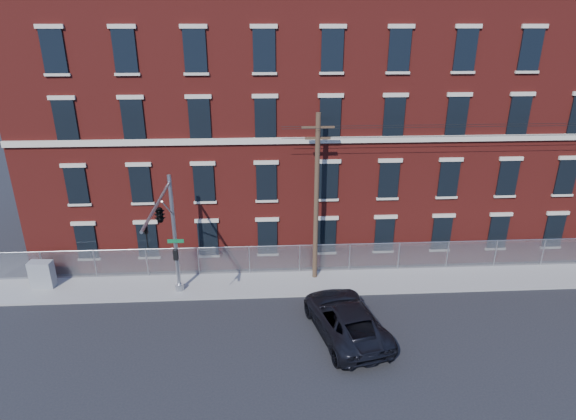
# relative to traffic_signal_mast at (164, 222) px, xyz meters

# --- Properties ---
(ground) EXTENTS (140.00, 140.00, 0.00)m
(ground) POSITION_rel_traffic_signal_mast_xyz_m (6.00, -2.18, -5.39)
(ground) COLOR black
(ground) RESTS_ON ground
(sidewalk) EXTENTS (65.00, 3.00, 0.12)m
(sidewalk) POSITION_rel_traffic_signal_mast_xyz_m (18.00, 2.82, -5.33)
(sidewalk) COLOR gray
(sidewalk) RESTS_ON ground
(mill_building) EXTENTS (55.30, 14.32, 16.30)m
(mill_building) POSITION_rel_traffic_signal_mast_xyz_m (18.00, 11.75, 2.76)
(mill_building) COLOR maroon
(mill_building) RESTS_ON ground
(chain_link_fence) EXTENTS (59.06, 0.06, 1.85)m
(chain_link_fence) POSITION_rel_traffic_signal_mast_xyz_m (18.00, 4.12, -4.33)
(chain_link_fence) COLOR #A5A8AD
(chain_link_fence) RESTS_ON ground
(traffic_signal_mast) EXTENTS (0.90, 6.75, 7.00)m
(traffic_signal_mast) POSITION_rel_traffic_signal_mast_xyz_m (0.00, 0.00, 0.00)
(traffic_signal_mast) COLOR #9EA0A5
(traffic_signal_mast) RESTS_ON ground
(utility_pole_near) EXTENTS (1.80, 0.28, 10.00)m
(utility_pole_near) POSITION_rel_traffic_signal_mast_xyz_m (8.00, 3.42, -0.05)
(utility_pole_near) COLOR #4B3825
(utility_pole_near) RESTS_ON ground
(pickup_truck) EXTENTS (4.20, 6.75, 1.74)m
(pickup_truck) POSITION_rel_traffic_signal_mast_xyz_m (8.92, -2.18, -4.52)
(pickup_truck) COLOR black
(pickup_truck) RESTS_ON ground
(utility_cabinet) EXTENTS (1.34, 0.73, 1.63)m
(utility_cabinet) POSITION_rel_traffic_signal_mast_xyz_m (-8.03, 3.14, -4.45)
(utility_cabinet) COLOR gray
(utility_cabinet) RESTS_ON sidewalk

